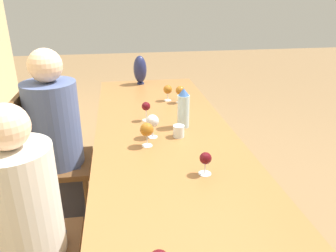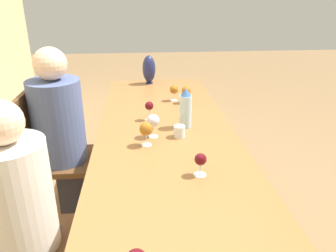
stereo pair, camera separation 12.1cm
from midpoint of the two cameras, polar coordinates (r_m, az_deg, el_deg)
The scene contains 15 objects.
ground_plane at distance 2.58m, azimuth 1.07°, elevation -15.83°, with size 14.00×14.00×0.00m, color olive.
dining_table at distance 2.22m, azimuth 1.20°, elevation -2.32°, with size 2.64×0.91×0.73m.
water_bottle at distance 2.21m, azimuth 4.67°, elevation 2.99°, with size 0.08×0.08×0.27m.
water_tumbler at distance 2.09m, azimuth 3.64°, elevation -0.96°, with size 0.07×0.07×0.08m.
vase at distance 3.28m, azimuth -2.26°, elevation 9.85°, with size 0.13×0.13×0.28m.
wine_glass_0 at distance 1.95m, azimuth -2.05°, elevation -0.61°, with size 0.08×0.08×0.15m.
wine_glass_1 at distance 1.66m, azimuth 7.78°, elevation -5.97°, with size 0.07×0.07×0.12m.
wine_glass_2 at distance 2.06m, azimuth -0.94°, elevation 0.85°, with size 0.08×0.08×0.15m.
wine_glass_3 at distance 2.34m, azimuth -1.80°, elevation 3.39°, with size 0.06×0.06×0.14m.
wine_glass_4 at distance 2.71m, azimuth 4.46°, elevation 6.07°, with size 0.08×0.08×0.14m.
wine_glass_5 at distance 2.77m, azimuth 2.31°, elevation 6.31°, with size 0.07×0.07×0.13m.
chair_near at distance 1.78m, azimuth -24.24°, elevation -17.33°, with size 0.44×0.44×0.98m.
chair_far at distance 2.47m, azimuth -18.26°, elevation -4.54°, with size 0.44×0.44×0.98m.
person_near at distance 1.67m, azimuth -22.01°, elevation -14.16°, with size 0.33×0.33×1.20m.
person_far at distance 2.38m, azimuth -16.67°, elevation -1.07°, with size 0.35×0.35×1.27m.
Camera 2 is at (-2.01, 0.16, 1.61)m, focal length 35.00 mm.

